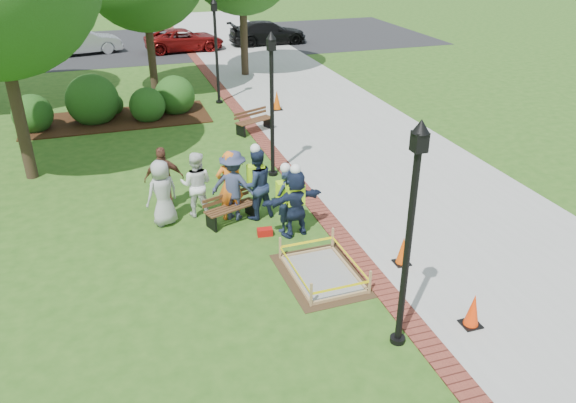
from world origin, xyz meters
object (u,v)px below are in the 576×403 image
object	(u,v)px
bench_near	(231,214)
lamp_near	(410,223)
wet_concrete_pad	(323,266)
cone_front	(473,311)
hivis_worker_c	(256,182)
hivis_worker_b	(285,197)
hivis_worker_a	(295,201)

from	to	relation	value
bench_near	lamp_near	xyz separation A→B (m)	(1.88, -5.43, 2.24)
wet_concrete_pad	cone_front	bearing A→B (deg)	-50.16
lamp_near	hivis_worker_c	bearing A→B (deg)	102.11
cone_front	hivis_worker_b	distance (m)	5.18
wet_concrete_pad	hivis_worker_b	world-z (taller)	hivis_worker_b
hivis_worker_c	hivis_worker_b	bearing A→B (deg)	-60.27
wet_concrete_pad	hivis_worker_c	bearing A→B (deg)	102.07
lamp_near	hivis_worker_b	bearing A→B (deg)	98.36
lamp_near	hivis_worker_b	xyz separation A→B (m)	(-0.68, 4.62, -1.58)
cone_front	hivis_worker_a	world-z (taller)	hivis_worker_a
wet_concrete_pad	lamp_near	world-z (taller)	lamp_near
cone_front	hivis_worker_a	distance (m)	4.86
cone_front	hivis_worker_b	size ratio (longest dim) A/B	0.40
cone_front	lamp_near	xyz separation A→B (m)	(-1.54, 0.03, 2.13)
cone_front	lamp_near	distance (m)	2.63
hivis_worker_b	hivis_worker_c	xyz separation A→B (m)	(-0.50, 0.88, 0.10)
hivis_worker_a	hivis_worker_c	size ratio (longest dim) A/B	0.92
lamp_near	hivis_worker_a	world-z (taller)	lamp_near
bench_near	hivis_worker_a	bearing A→B (deg)	-39.26
wet_concrete_pad	hivis_worker_c	distance (m)	3.21
bench_near	lamp_near	distance (m)	6.17
wet_concrete_pad	hivis_worker_a	distance (m)	2.00
wet_concrete_pad	hivis_worker_a	world-z (taller)	hivis_worker_a
hivis_worker_a	hivis_worker_b	distance (m)	0.33
hivis_worker_b	hivis_worker_a	bearing A→B (deg)	-62.32
hivis_worker_b	lamp_near	bearing A→B (deg)	-81.64
cone_front	hivis_worker_c	distance (m)	6.19
lamp_near	cone_front	bearing A→B (deg)	-1.03
cone_front	hivis_worker_c	xyz separation A→B (m)	(-2.72, 5.53, 0.65)
hivis_worker_b	hivis_worker_c	bearing A→B (deg)	119.73
bench_near	hivis_worker_b	world-z (taller)	hivis_worker_b
wet_concrete_pad	hivis_worker_a	xyz separation A→B (m)	(0.00, 1.88, 0.69)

